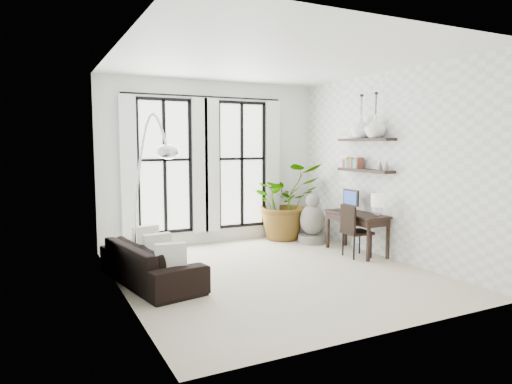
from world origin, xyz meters
TOP-DOWN VIEW (x-y plane):
  - floor at (0.00, 0.00)m, footprint 5.00×5.00m
  - ceiling at (0.00, 0.00)m, footprint 5.00×5.00m
  - wall_left at (-2.25, 0.00)m, footprint 0.00×5.00m
  - wall_right at (2.25, 0.00)m, footprint 0.00×5.00m
  - wall_back at (0.00, 2.50)m, footprint 4.50×0.00m
  - windows at (-0.20, 2.43)m, footprint 3.26×0.13m
  - wall_shelves at (2.11, 0.48)m, footprint 0.25×1.30m
  - sofa at (-1.80, 0.35)m, footprint 1.14×2.11m
  - throw_pillows at (-1.70, 0.35)m, footprint 0.40×1.52m
  - plant at (1.44, 2.15)m, footprint 1.48×1.29m
  - desk at (1.95, 0.39)m, footprint 0.53×1.25m
  - desk_chair at (1.72, 0.24)m, footprint 0.47×0.47m
  - arc_lamp at (-1.69, 0.61)m, footprint 0.74×0.77m
  - buddha at (1.73, 1.54)m, footprint 0.55×0.55m
  - vase_a at (2.11, 0.19)m, footprint 0.37×0.37m
  - vase_b at (2.11, 0.59)m, footprint 0.37×0.37m

SIDE VIEW (x-z plane):
  - floor at x=0.00m, z-range 0.00..0.00m
  - sofa at x=-1.80m, z-range 0.00..0.58m
  - buddha at x=1.73m, z-range -0.08..0.91m
  - throw_pillows at x=-1.70m, z-range 0.30..0.70m
  - desk_chair at x=1.72m, z-range 0.06..0.98m
  - desk at x=1.95m, z-range 0.13..1.27m
  - plant at x=1.44m, z-range 0.00..1.59m
  - windows at x=-0.20m, z-range 0.24..2.88m
  - wall_left at x=-2.25m, z-range -0.90..4.10m
  - wall_right at x=2.25m, z-range -0.90..4.10m
  - wall_back at x=0.00m, z-range -0.65..3.85m
  - wall_shelves at x=2.11m, z-range 1.43..2.03m
  - arc_lamp at x=-1.69m, z-range 0.59..3.01m
  - vase_a at x=2.11m, z-range 2.07..2.46m
  - vase_b at x=2.11m, z-range 2.07..2.46m
  - ceiling at x=0.00m, z-range 3.20..3.20m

